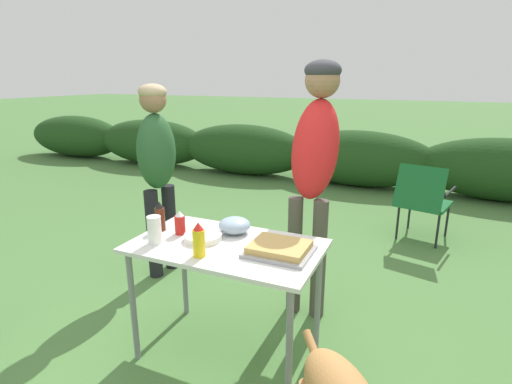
% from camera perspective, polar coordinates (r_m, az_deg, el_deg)
% --- Properties ---
extents(ground_plane, '(60.00, 60.00, 0.00)m').
position_cam_1_polar(ground_plane, '(2.72, -3.95, -21.89)').
color(ground_plane, '#4C7A3D').
extents(shrub_hedge, '(14.40, 0.90, 0.87)m').
position_cam_1_polar(shrub_hedge, '(6.51, 14.40, 4.69)').
color(shrub_hedge, '#1E4219').
rests_on(shrub_hedge, ground).
extents(folding_table, '(1.10, 0.64, 0.74)m').
position_cam_1_polar(folding_table, '(2.37, -4.26, -9.15)').
color(folding_table, silver).
rests_on(folding_table, ground).
extents(food_tray, '(0.35, 0.30, 0.06)m').
position_cam_1_polar(food_tray, '(2.21, 3.38, -8.10)').
color(food_tray, '#9E9EA3').
rests_on(food_tray, folding_table).
extents(plate_stack, '(0.22, 0.22, 0.04)m').
position_cam_1_polar(plate_stack, '(2.40, -7.54, -6.38)').
color(plate_stack, white).
rests_on(plate_stack, folding_table).
extents(mixing_bowl, '(0.20, 0.20, 0.10)m').
position_cam_1_polar(mixing_bowl, '(2.48, -3.09, -4.76)').
color(mixing_bowl, '#99B2CC').
rests_on(mixing_bowl, folding_table).
extents(paper_cup_stack, '(0.08, 0.08, 0.16)m').
position_cam_1_polar(paper_cup_stack, '(2.39, -14.30, -5.28)').
color(paper_cup_stack, white).
rests_on(paper_cup_stack, folding_table).
extents(ketchup_bottle, '(0.06, 0.06, 0.15)m').
position_cam_1_polar(ketchup_bottle, '(2.50, -10.82, -4.37)').
color(ketchup_bottle, red).
rests_on(ketchup_bottle, folding_table).
extents(mustard_bottle, '(0.07, 0.07, 0.19)m').
position_cam_1_polar(mustard_bottle, '(2.17, -8.17, -6.84)').
color(mustard_bottle, yellow).
rests_on(mustard_bottle, folding_table).
extents(bbq_sauce_bottle, '(0.06, 0.06, 0.19)m').
position_cam_1_polar(bbq_sauce_bottle, '(2.57, -13.55, -3.45)').
color(bbq_sauce_bottle, '#562314').
rests_on(bbq_sauce_bottle, folding_table).
extents(standing_person_in_gray_fleece, '(0.34, 0.51, 1.79)m').
position_cam_1_polar(standing_person_in_gray_fleece, '(2.80, 8.46, 5.56)').
color(standing_person_in_gray_fleece, '#4C473D').
rests_on(standing_person_in_gray_fleece, ground).
extents(standing_person_in_navy_coat, '(0.31, 0.39, 1.62)m').
position_cam_1_polar(standing_person_in_navy_coat, '(3.40, -13.94, 4.38)').
color(standing_person_in_navy_coat, black).
rests_on(standing_person_in_navy_coat, ground).
extents(camp_chair_green_behind_table, '(0.59, 0.68, 0.83)m').
position_cam_1_polar(camp_chair_green_behind_table, '(4.45, 22.72, -0.86)').
color(camp_chair_green_behind_table, '#19602D').
rests_on(camp_chair_green_behind_table, ground).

